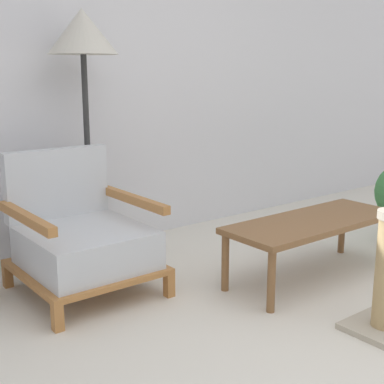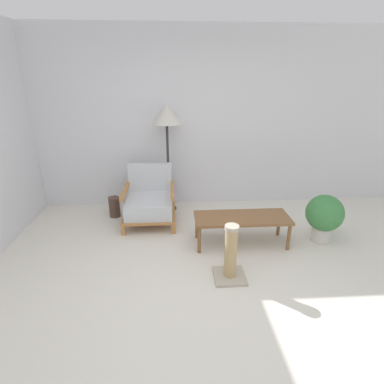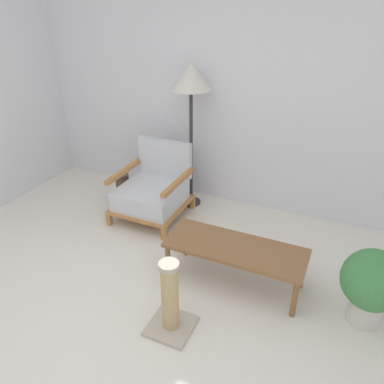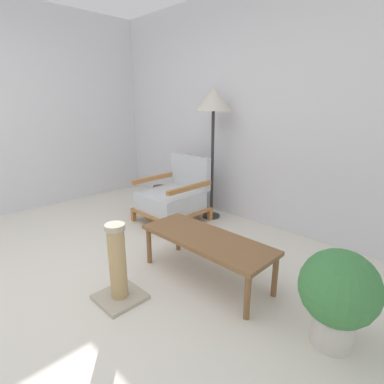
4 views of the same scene
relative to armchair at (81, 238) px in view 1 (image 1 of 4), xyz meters
name	(u,v)px [view 1 (image 1 of 4)]	position (x,y,z in m)	size (l,w,h in m)	color
wall_back	(103,56)	(0.57, 0.71, 1.04)	(8.00, 0.06, 2.70)	silver
armchair	(81,238)	(0.00, 0.00, 0.00)	(0.72, 0.75, 0.80)	#B2753D
floor_lamp	(83,41)	(0.27, 0.41, 1.11)	(0.43, 0.43, 1.63)	#2D2D2D
coffee_table	(313,226)	(1.19, -0.70, 0.02)	(1.17, 0.44, 0.38)	brown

